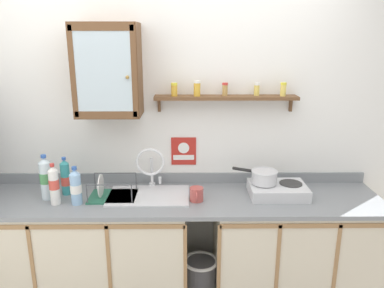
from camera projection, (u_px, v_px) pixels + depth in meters
back_wall at (177, 129)px, 2.86m from camera, size 3.55×0.07×2.65m
lower_cabinet_run at (84, 255)px, 2.79m from camera, size 1.54×0.59×0.88m
lower_cabinet_run_right at (294, 254)px, 2.81m from camera, size 1.19×0.59×0.88m
countertop at (177, 199)px, 2.68m from camera, size 2.91×0.61×0.03m
backsplash at (178, 178)px, 2.93m from camera, size 2.91×0.02×0.08m
sink at (149, 196)px, 2.71m from camera, size 0.57×0.41×0.44m
hot_plate_stove at (278, 190)px, 2.69m from camera, size 0.40×0.30×0.09m
saucepan at (264, 176)px, 2.69m from camera, size 0.31×0.21×0.10m
bottle_opaque_white_0 at (54, 185)px, 2.53m from camera, size 0.07×0.07×0.29m
bottle_water_clear_1 at (46, 178)px, 2.61m from camera, size 0.08×0.08×0.32m
bottle_detergent_teal_2 at (66, 178)px, 2.70m from camera, size 0.07×0.07×0.28m
bottle_water_blue_3 at (76, 187)px, 2.54m from camera, size 0.08×0.08×0.27m
dish_rack at (111, 194)px, 2.67m from camera, size 0.33×0.25×0.17m
mug at (197, 194)px, 2.60m from camera, size 0.10×0.13×0.10m
wall_cabinet at (108, 70)px, 2.57m from camera, size 0.44×0.30×0.63m
spice_shelf at (225, 96)px, 2.70m from camera, size 1.03×0.14×0.23m
warning_sign at (184, 151)px, 2.88m from camera, size 0.19×0.01×0.22m
trash_bin at (201, 285)px, 2.81m from camera, size 0.26×0.26×0.44m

